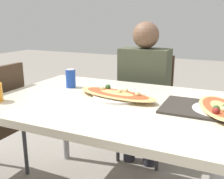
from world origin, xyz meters
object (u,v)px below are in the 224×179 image
Objects in this scene: dining_table at (109,111)px; soda_can at (71,78)px; pizza_main at (116,95)px; pizza_second at (219,108)px; chair_far_seated at (147,101)px; person_seated at (144,83)px.

soda_can is (-0.36, 0.16, 0.13)m from dining_table.
pizza_main is 4.31× the size of soda_can.
pizza_second is (0.57, -0.01, -0.00)m from pizza_main.
pizza_main reaches higher than dining_table.
pizza_second is at bearing 4.53° from dining_table.
chair_far_seated reaches higher than soda_can.
dining_table is 1.15× the size of person_seated.
person_seated is 0.88m from pizza_second.
person_seated reaches higher than soda_can.
pizza_main is (0.04, -0.63, 0.07)m from person_seated.
dining_table is 3.02× the size of pizza_second.
pizza_main and pizza_second have the same top height.
chair_far_seated is 0.76× the size of person_seated.
pizza_main is (0.04, -0.75, 0.26)m from chair_far_seated.
dining_table is 0.42m from soda_can.
person_seated is (-0.02, 0.69, 0.02)m from dining_table.
person_seated is at bearing 91.33° from dining_table.
chair_far_seated is 2.00× the size of pizza_second.
dining_table is at bearing 91.14° from chair_far_seated.
person_seated is 2.17× the size of pizza_main.
dining_table is 0.59m from pizza_second.
chair_far_seated is at bearing 128.35° from pizza_second.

